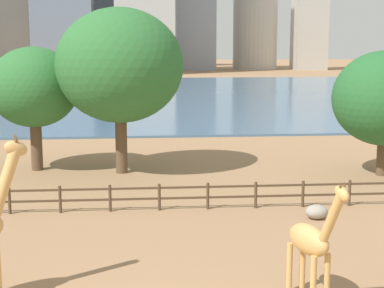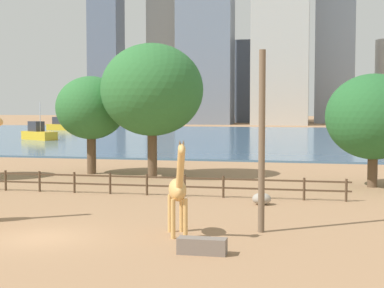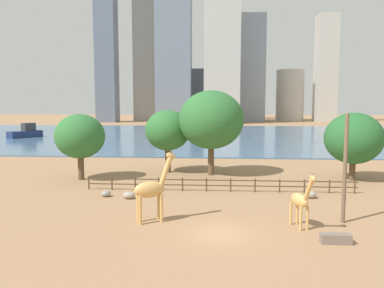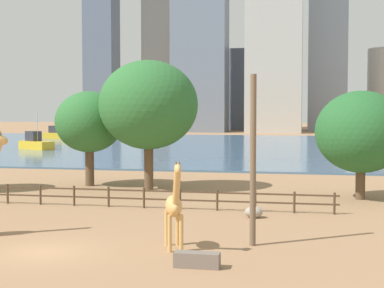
# 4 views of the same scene
# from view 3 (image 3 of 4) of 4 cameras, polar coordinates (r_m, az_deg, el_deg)

# --- Properties ---
(ground_plane) EXTENTS (400.00, 400.00, 0.00)m
(ground_plane) POSITION_cam_3_polar(r_m,az_deg,el_deg) (104.05, 4.05, 1.42)
(ground_plane) COLOR #9E7551
(harbor_water) EXTENTS (180.00, 86.00, 0.20)m
(harbor_water) POSITION_cam_3_polar(r_m,az_deg,el_deg) (101.05, 4.05, 1.34)
(harbor_water) COLOR #476B8C
(harbor_water) RESTS_ON ground
(giraffe_tall) EXTENTS (3.11, 1.97, 5.16)m
(giraffe_tall) POSITION_cam_3_polar(r_m,az_deg,el_deg) (27.06, -6.13, -6.83)
(giraffe_tall) COLOR tan
(giraffe_tall) RESTS_ON ground
(giraffe_companion) EXTENTS (1.40, 2.72, 4.09)m
(giraffe_companion) POSITION_cam_3_polar(r_m,az_deg,el_deg) (26.72, 16.22, -8.26)
(giraffe_companion) COLOR tan
(giraffe_companion) RESTS_ON ground
(utility_pole) EXTENTS (0.28, 0.28, 7.79)m
(utility_pole) POSITION_cam_3_polar(r_m,az_deg,el_deg) (28.57, 22.29, -3.52)
(utility_pole) COLOR brown
(utility_pole) RESTS_ON ground
(boulder_near_fence) EXTENTS (1.08, 0.85, 0.64)m
(boulder_near_fence) POSITION_cam_3_polar(r_m,az_deg,el_deg) (34.25, -9.58, -7.71)
(boulder_near_fence) COLOR gray
(boulder_near_fence) RESTS_ON ground
(boulder_by_pole) EXTENTS (1.03, 0.88, 0.66)m
(boulder_by_pole) POSITION_cam_3_polar(r_m,az_deg,el_deg) (35.66, 17.61, -7.34)
(boulder_by_pole) COLOR gray
(boulder_by_pole) RESTS_ON ground
(boulder_small) EXTENTS (0.85, 0.77, 0.58)m
(boulder_small) POSITION_cam_3_polar(r_m,az_deg,el_deg) (35.41, -12.99, -7.37)
(boulder_small) COLOR gray
(boulder_small) RESTS_ON ground
(feeding_trough) EXTENTS (1.80, 0.60, 0.60)m
(feeding_trough) POSITION_cam_3_polar(r_m,az_deg,el_deg) (25.02, 21.06, -13.31)
(feeding_trough) COLOR #72665B
(feeding_trough) RESTS_ON ground
(enclosure_fence) EXTENTS (26.12, 0.14, 1.30)m
(enclosure_fence) POSITION_cam_3_polar(r_m,az_deg,el_deg) (36.52, 4.18, -6.06)
(enclosure_fence) COLOR #4C3826
(enclosure_fence) RESTS_ON ground
(tree_left_large) EXTENTS (5.53, 5.53, 7.73)m
(tree_left_large) POSITION_cam_3_polar(r_m,az_deg,el_deg) (46.07, -3.72, 2.05)
(tree_left_large) COLOR brown
(tree_left_large) RESTS_ON ground
(tree_center_broad) EXTENTS (7.69, 7.69, 10.07)m
(tree_center_broad) POSITION_cam_3_polar(r_m,az_deg,el_deg) (44.33, 2.95, 3.69)
(tree_center_broad) COLOR brown
(tree_center_broad) RESTS_ON ground
(tree_right_tall) EXTENTS (6.30, 6.30, 7.53)m
(tree_right_tall) POSITION_cam_3_polar(r_m,az_deg,el_deg) (44.95, 23.42, 0.79)
(tree_right_tall) COLOR brown
(tree_right_tall) RESTS_ON ground
(tree_left_small) EXTENTS (5.50, 5.50, 7.36)m
(tree_left_small) POSITION_cam_3_polar(r_m,az_deg,el_deg) (43.41, -16.70, 1.10)
(tree_left_small) COLOR brown
(tree_left_small) RESTS_ON ground
(boat_ferry) EXTENTS (6.64, 5.16, 5.71)m
(boat_ferry) POSITION_cam_3_polar(r_m,az_deg,el_deg) (89.80, -15.58, 1.21)
(boat_ferry) COLOR gold
(boat_ferry) RESTS_ON harbor_water
(boat_sailboat) EXTENTS (6.64, 3.38, 5.70)m
(boat_sailboat) POSITION_cam_3_polar(r_m,az_deg,el_deg) (124.31, -15.39, 2.51)
(boat_sailboat) COLOR gold
(boat_sailboat) RESTS_ON harbor_water
(boat_tug) EXTENTS (6.68, 8.44, 3.56)m
(boat_tug) POSITION_cam_3_polar(r_m,az_deg,el_deg) (102.04, -24.00, 1.61)
(boat_tug) COLOR navy
(boat_tug) RESTS_ON harbor_water
(skyline_tower_needle) EXTENTS (11.61, 13.22, 51.21)m
(skyline_tower_needle) POSITION_cam_3_polar(r_m,az_deg,el_deg) (189.10, 9.18, 11.22)
(skyline_tower_needle) COLOR #939EAD
(skyline_tower_needle) RESTS_ON ground
(skyline_block_central) EXTENTS (12.41, 11.59, 96.21)m
(skyline_block_central) POSITION_cam_3_polar(r_m,az_deg,el_deg) (196.33, -6.89, 17.70)
(skyline_block_central) COLOR #ADA89E
(skyline_block_central) RESTS_ON ground
(skyline_tower_glass) EXTENTS (15.48, 9.99, 70.92)m
(skyline_tower_glass) POSITION_cam_3_polar(r_m,az_deg,el_deg) (168.24, 4.62, 15.31)
(skyline_tower_glass) COLOR #B7B2A8
(skyline_tower_glass) RESTS_ON ground
(skyline_block_left) EXTENTS (9.17, 10.07, 50.82)m
(skyline_block_left) POSITION_cam_3_polar(r_m,az_deg,el_deg) (194.42, 19.71, 10.74)
(skyline_block_left) COLOR #B7B2A8
(skyline_block_left) RESTS_ON ground
(skyline_block_right) EXTENTS (9.35, 8.59, 101.28)m
(skyline_block_right) POSITION_cam_3_polar(r_m,az_deg,el_deg) (187.76, -13.04, 18.92)
(skyline_block_right) COLOR slate
(skyline_block_right) RESTS_ON ground
(skyline_tower_short) EXTENTS (15.72, 9.88, 92.00)m
(skyline_tower_short) POSITION_cam_3_polar(r_m,az_deg,el_deg) (173.89, -2.84, 18.55)
(skyline_tower_short) COLOR slate
(skyline_tower_short) RESTS_ON ground
(skyline_block_wide) EXTENTS (13.62, 13.62, 25.30)m
(skyline_block_wide) POSITION_cam_3_polar(r_m,az_deg,el_deg) (194.18, 14.69, 7.13)
(skyline_block_wide) COLOR #B7B2A8
(skyline_block_wide) RESTS_ON ground
(skyline_tower_far) EXTENTS (10.45, 13.01, 25.71)m
(skyline_tower_far) POSITION_cam_3_polar(r_m,az_deg,el_deg) (190.64, 1.53, 7.41)
(skyline_tower_far) COLOR slate
(skyline_tower_far) RESTS_ON ground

